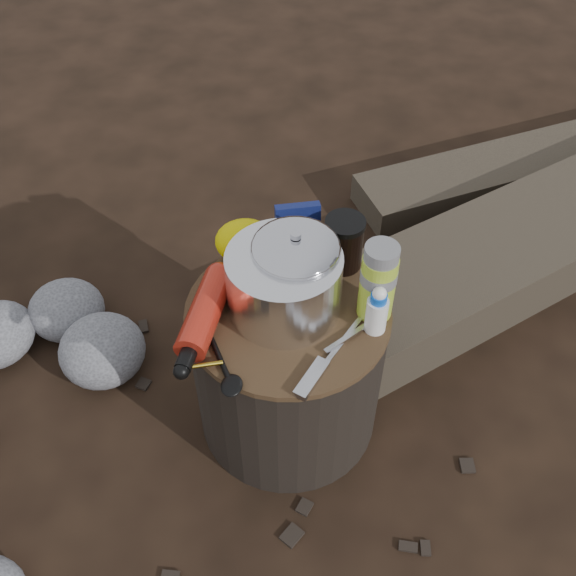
# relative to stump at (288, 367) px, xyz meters

# --- Properties ---
(ground) EXTENTS (60.00, 60.00, 0.00)m
(ground) POSITION_rel_stump_xyz_m (0.00, 0.00, -0.20)
(ground) COLOR black
(ground) RESTS_ON ground
(stump) EXTENTS (0.44, 0.44, 0.41)m
(stump) POSITION_rel_stump_xyz_m (0.00, 0.00, 0.00)
(stump) COLOR black
(stump) RESTS_ON ground
(rock_ring) EXTENTS (0.43, 0.95, 0.19)m
(rock_ring) POSITION_rel_stump_xyz_m (-0.66, -0.15, -0.11)
(rock_ring) COLOR slate
(rock_ring) RESTS_ON ground
(log_main) EXTENTS (1.87, 1.53, 0.17)m
(log_main) POSITION_rel_stump_xyz_m (0.81, 0.72, -0.12)
(log_main) COLOR #3A3227
(log_main) RESTS_ON ground
(log_small) EXTENTS (1.20, 0.76, 0.10)m
(log_small) POSITION_rel_stump_xyz_m (0.73, 1.06, -0.15)
(log_small) COLOR #3A3227
(log_small) RESTS_ON ground
(foil_windscreen) EXTENTS (0.24, 0.24, 0.15)m
(foil_windscreen) POSITION_rel_stump_xyz_m (-0.01, 0.01, 0.28)
(foil_windscreen) COLOR white
(foil_windscreen) RESTS_ON stump
(camping_pot) EXTENTS (0.18, 0.18, 0.18)m
(camping_pot) POSITION_rel_stump_xyz_m (0.01, 0.04, 0.29)
(camping_pot) COLOR silver
(camping_pot) RESTS_ON stump
(fuel_bottle) EXTENTS (0.10, 0.28, 0.07)m
(fuel_bottle) POSITION_rel_stump_xyz_m (-0.17, -0.05, 0.24)
(fuel_bottle) COLOR #B42617
(fuel_bottle) RESTS_ON stump
(thermos) EXTENTS (0.07, 0.07, 0.19)m
(thermos) POSITION_rel_stump_xyz_m (0.18, 0.02, 0.30)
(thermos) COLOR #AFD231
(thermos) RESTS_ON stump
(travel_mug) EXTENTS (0.09, 0.09, 0.13)m
(travel_mug) POSITION_rel_stump_xyz_m (0.11, 0.15, 0.27)
(travel_mug) COLOR black
(travel_mug) RESTS_ON stump
(stuff_sack) EXTENTS (0.14, 0.12, 0.10)m
(stuff_sack) POSITION_rel_stump_xyz_m (-0.11, 0.15, 0.25)
(stuff_sack) COLOR #DFCD00
(stuff_sack) RESTS_ON stump
(food_pouch) EXTENTS (0.10, 0.05, 0.13)m
(food_pouch) POSITION_rel_stump_xyz_m (0.00, 0.19, 0.27)
(food_pouch) COLOR #0F1850
(food_pouch) RESTS_ON stump
(multitool) EXTENTS (0.07, 0.10, 0.01)m
(multitool) POSITION_rel_stump_xyz_m (0.06, -0.18, 0.21)
(multitool) COLOR silver
(multitool) RESTS_ON stump
(pot_grabber) EXTENTS (0.11, 0.13, 0.01)m
(pot_grabber) POSITION_rel_stump_xyz_m (0.12, -0.07, 0.21)
(pot_grabber) COLOR silver
(pot_grabber) RESTS_ON stump
(spork) EXTENTS (0.11, 0.17, 0.01)m
(spork) POSITION_rel_stump_xyz_m (-0.13, -0.14, 0.21)
(spork) COLOR black
(spork) RESTS_ON stump
(squeeze_bottle) EXTENTS (0.05, 0.05, 0.11)m
(squeeze_bottle) POSITION_rel_stump_xyz_m (0.19, -0.03, 0.26)
(squeeze_bottle) COLOR white
(squeeze_bottle) RESTS_ON stump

